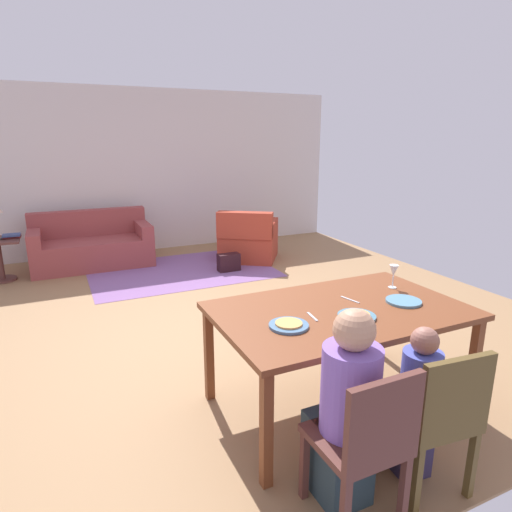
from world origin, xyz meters
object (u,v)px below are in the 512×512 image
object	(u,v)px
plate_near_woman	(404,301)
person_child	(414,406)
armchair	(248,240)
wine_glass	(394,272)
person_man	(344,415)
dining_table	(340,317)
dining_chair_child	(437,414)
couch	(92,246)
dining_chair_man	(366,439)
book_upper	(11,235)
book_lower	(12,236)
plate_near_child	(357,316)
plate_near_man	(289,326)
handbag	(229,262)

from	to	relation	value
plate_near_woman	person_child	xyz separation A→B (m)	(-0.47, -0.63, -0.34)
plate_near_woman	armchair	world-z (taller)	armchair
wine_glass	person_man	world-z (taller)	person_man
person_man	armchair	xyz separation A→B (m)	(1.52, 4.63, -0.19)
wine_glass	person_child	xyz separation A→B (m)	(-0.62, -0.91, -0.46)
plate_near_woman	person_child	size ratio (longest dim) A/B	0.27
dining_table	dining_chair_child	world-z (taller)	dining_chair_child
couch	dining_table	bearing A→B (deg)	-74.79
wine_glass	dining_chair_man	world-z (taller)	wine_glass
wine_glass	person_man	bearing A→B (deg)	-140.64
person_man	book_upper	size ratio (longest dim) A/B	5.04
book_lower	dining_chair_man	bearing A→B (deg)	-71.18
dining_chair_man	plate_near_woman	bearing A→B (deg)	39.94
couch	plate_near_woman	bearing A→B (deg)	-69.85
wine_glass	couch	bearing A→B (deg)	112.94
plate_near_child	wine_glass	distance (m)	0.73
dining_chair_child	book_lower	world-z (taller)	dining_chair_child
dining_chair_child	book_upper	world-z (taller)	dining_chair_child
wine_glass	couch	distance (m)	4.85
person_child	dining_table	bearing A→B (deg)	90.23
plate_near_child	book_lower	size ratio (longest dim) A/B	1.14
book_upper	couch	bearing A→B (deg)	13.64
plate_near_man	handbag	size ratio (longest dim) A/B	0.78
plate_near_man	armchair	world-z (taller)	armchair
book_lower	book_upper	bearing A→B (deg)	-92.37
dining_chair_man	armchair	size ratio (longest dim) A/B	0.73
plate_near_man	wine_glass	size ratio (longest dim) A/B	1.34
dining_chair_man	couch	xyz separation A→B (m)	(-0.78, 5.51, -0.19)
book_upper	wine_glass	bearing A→B (deg)	-55.22
plate_near_man	couch	world-z (taller)	couch
couch	person_child	bearing A→B (deg)	-76.75
plate_near_child	person_man	distance (m)	0.76
person_child	book_upper	world-z (taller)	person_child
book_upper	handbag	size ratio (longest dim) A/B	0.69
plate_near_man	handbag	distance (m)	3.77
person_child	couch	distance (m)	5.49
dining_table	plate_near_child	bearing A→B (deg)	-90.00
plate_near_child	couch	xyz separation A→B (m)	(-1.25, 4.80, -0.47)
dining_table	couch	xyz separation A→B (m)	(-1.25, 4.62, -0.39)
plate_near_child	dining_chair_child	xyz separation A→B (m)	(-0.01, -0.72, -0.28)
dining_chair_child	couch	distance (m)	5.65
plate_near_woman	book_lower	xyz separation A→B (m)	(-2.76, 4.51, -0.18)
wine_glass	dining_chair_man	size ratio (longest dim) A/B	0.21
dining_chair_child	handbag	size ratio (longest dim) A/B	2.72
plate_near_woman	book_upper	distance (m)	5.25
couch	book_upper	size ratio (longest dim) A/B	7.82
book_lower	handbag	size ratio (longest dim) A/B	0.69
dining_chair_child	book_lower	size ratio (longest dim) A/B	3.95
plate_near_child	person_child	xyz separation A→B (m)	(0.00, -0.55, -0.34)
plate_near_woman	wine_glass	world-z (taller)	wine_glass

